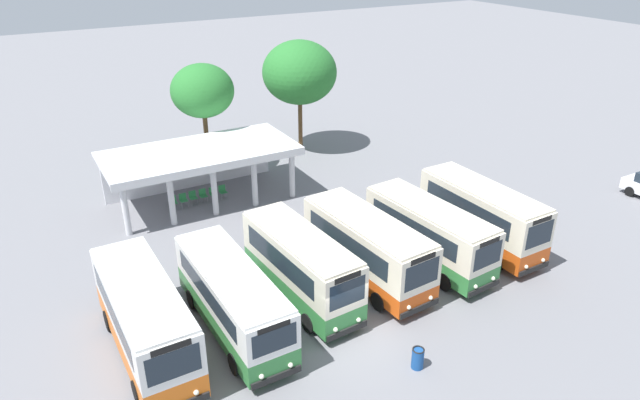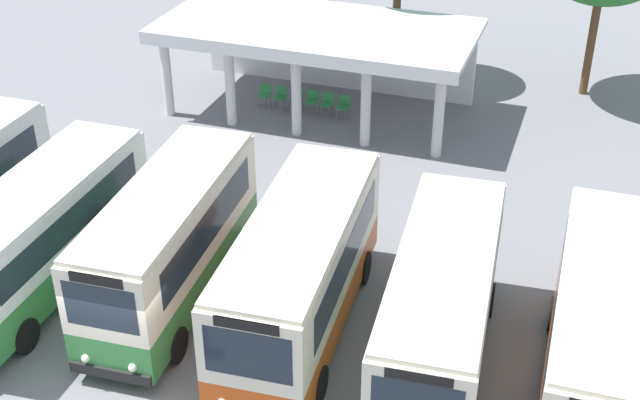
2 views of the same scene
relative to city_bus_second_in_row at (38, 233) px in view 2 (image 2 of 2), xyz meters
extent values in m
plane|color=slate|center=(3.90, -3.06, -1.70)|extent=(180.00, 180.00, 0.00)
cylinder|color=black|center=(-2.48, 2.75, -1.25)|extent=(0.23, 0.90, 0.90)
cylinder|color=black|center=(1.08, -2.43, -1.25)|extent=(0.24, 0.90, 0.90)
cylinder|color=black|center=(0.99, 2.50, -1.25)|extent=(0.24, 0.90, 0.90)
cylinder|color=black|center=(-1.08, 2.46, -1.25)|extent=(0.24, 0.90, 0.90)
cube|color=#337F3D|center=(0.00, 0.01, -0.80)|extent=(2.33, 7.98, 1.03)
cube|color=white|center=(0.00, 0.01, 0.47)|extent=(2.33, 7.98, 1.52)
cube|color=white|center=(0.00, 0.01, 1.29)|extent=(2.26, 7.74, 0.12)
cube|color=#1E2833|center=(1.08, 0.13, 0.52)|extent=(0.16, 6.35, 0.84)
cube|color=#1E2833|center=(-1.08, 0.09, 0.52)|extent=(0.16, 6.35, 0.84)
cylinder|color=black|center=(4.71, -1.52, -1.25)|extent=(0.28, 0.91, 0.90)
cylinder|color=black|center=(2.69, -1.65, -1.25)|extent=(0.28, 0.91, 0.90)
cylinder|color=black|center=(4.41, 2.93, -1.25)|extent=(0.28, 0.91, 0.90)
cylinder|color=black|center=(2.38, 2.79, -1.25)|extent=(0.28, 0.91, 0.90)
cube|color=#337F3D|center=(3.55, 0.64, -0.79)|extent=(2.61, 7.31, 1.05)
cube|color=beige|center=(3.55, 0.64, 0.63)|extent=(2.61, 7.31, 1.80)
cube|color=beige|center=(3.55, 0.64, 1.59)|extent=(2.53, 7.09, 0.12)
cube|color=black|center=(3.79, -2.98, -1.18)|extent=(2.02, 0.24, 0.28)
cube|color=#1E2833|center=(3.79, -2.93, 0.68)|extent=(1.74, 0.17, 1.17)
cube|color=black|center=(3.79, -2.93, 1.41)|extent=(1.28, 0.14, 0.24)
cube|color=#1E2833|center=(4.59, 0.81, 0.68)|extent=(0.43, 5.74, 0.99)
cube|color=#1E2833|center=(2.49, 0.67, 0.68)|extent=(0.43, 5.74, 0.99)
sphere|color=#EAEACC|center=(4.37, -2.93, -0.87)|extent=(0.20, 0.20, 0.20)
sphere|color=#EAEACC|center=(3.21, -3.01, -0.87)|extent=(0.20, 0.20, 0.20)
cylinder|color=black|center=(8.37, -1.68, -1.25)|extent=(0.29, 0.91, 0.90)
cylinder|color=black|center=(6.16, -1.84, -1.25)|extent=(0.29, 0.91, 0.90)
cylinder|color=black|center=(8.03, 3.02, -1.25)|extent=(0.29, 0.91, 0.90)
cylinder|color=black|center=(5.81, 2.86, -1.25)|extent=(0.29, 0.91, 0.90)
cube|color=#D14C14|center=(7.09, 0.59, -0.86)|extent=(2.87, 7.75, 0.92)
cube|color=beige|center=(7.09, 0.59, 0.53)|extent=(2.87, 7.75, 1.85)
cube|color=beige|center=(7.09, 0.59, 1.52)|extent=(2.79, 7.52, 0.12)
cube|color=#1E2833|center=(7.37, -3.19, 0.58)|extent=(1.90, 0.19, 1.20)
cube|color=black|center=(7.37, -3.19, 1.34)|extent=(1.39, 0.15, 0.24)
cube|color=#1E2833|center=(8.24, 0.77, 0.58)|extent=(0.48, 6.07, 1.02)
cube|color=#1E2833|center=(5.94, 0.60, 0.58)|extent=(0.48, 6.07, 1.02)
cylinder|color=black|center=(11.48, 2.70, -1.25)|extent=(0.29, 0.91, 0.90)
cylinder|color=black|center=(9.42, 2.53, -1.25)|extent=(0.29, 0.91, 0.90)
cube|color=#337F3D|center=(10.64, 0.30, -0.84)|extent=(2.77, 7.63, 0.95)
cube|color=beige|center=(10.64, 0.30, 0.51)|extent=(2.77, 7.63, 1.74)
cube|color=beige|center=(10.64, 0.30, 1.44)|extent=(2.68, 7.40, 0.12)
cube|color=black|center=(10.95, -3.41, 1.26)|extent=(1.30, 0.16, 0.24)
cube|color=#1E2833|center=(11.70, 0.49, 0.56)|extent=(0.53, 5.97, 0.96)
cube|color=#1E2833|center=(9.57, 0.31, 0.56)|extent=(0.53, 5.97, 0.96)
cylinder|color=black|center=(15.17, 2.68, -1.25)|extent=(0.24, 0.90, 0.90)
cylinder|color=black|center=(13.11, 2.64, -1.25)|extent=(0.24, 0.90, 0.90)
cube|color=#D14C14|center=(14.19, 0.34, -0.79)|extent=(2.32, 7.53, 1.05)
cube|color=beige|center=(14.19, 0.34, 0.67)|extent=(2.32, 7.53, 1.88)
cube|color=beige|center=(14.19, 0.34, 1.67)|extent=(2.25, 7.30, 0.12)
cube|color=#1E2833|center=(13.11, 0.41, 0.72)|extent=(0.16, 5.99, 1.03)
cylinder|color=silver|center=(-2.01, 10.85, -0.10)|extent=(0.36, 0.36, 3.20)
cylinder|color=silver|center=(0.56, 10.85, -0.10)|extent=(0.36, 0.36, 3.20)
cylinder|color=silver|center=(3.14, 10.85, -0.10)|extent=(0.36, 0.36, 3.20)
cylinder|color=silver|center=(5.71, 10.85, -0.10)|extent=(0.36, 0.36, 3.20)
cylinder|color=silver|center=(8.29, 10.85, -0.10)|extent=(0.36, 0.36, 3.20)
cube|color=white|center=(3.14, 15.49, -0.10)|extent=(11.10, 0.20, 3.20)
cube|color=white|center=(3.14, 13.07, 1.60)|extent=(11.60, 5.54, 0.20)
cube|color=white|center=(3.14, 10.35, 1.36)|extent=(11.60, 0.10, 0.28)
cylinder|color=slate|center=(1.28, 12.50, -1.48)|extent=(0.03, 0.03, 0.44)
cylinder|color=slate|center=(0.93, 12.50, -1.48)|extent=(0.03, 0.03, 0.44)
cylinder|color=slate|center=(1.28, 12.85, -1.48)|extent=(0.03, 0.03, 0.44)
cylinder|color=slate|center=(0.93, 12.85, -1.48)|extent=(0.03, 0.03, 0.44)
cube|color=#2D8C47|center=(1.10, 12.68, -1.24)|extent=(0.44, 0.44, 0.04)
cube|color=#2D8C47|center=(1.10, 12.88, -1.04)|extent=(0.44, 0.04, 0.40)
cylinder|color=slate|center=(1.92, 12.52, -1.48)|extent=(0.03, 0.03, 0.44)
cylinder|color=slate|center=(1.57, 12.52, -1.48)|extent=(0.03, 0.03, 0.44)
cylinder|color=slate|center=(1.92, 12.87, -1.48)|extent=(0.03, 0.03, 0.44)
cylinder|color=slate|center=(1.57, 12.87, -1.48)|extent=(0.03, 0.03, 0.44)
cube|color=#2D8C47|center=(1.74, 12.69, -1.24)|extent=(0.44, 0.44, 0.04)
cube|color=#2D8C47|center=(1.74, 12.89, -1.04)|extent=(0.44, 0.04, 0.40)
cylinder|color=slate|center=(2.56, 12.59, -1.48)|extent=(0.03, 0.03, 0.44)
cylinder|color=slate|center=(2.21, 12.59, -1.48)|extent=(0.03, 0.03, 0.44)
cylinder|color=slate|center=(2.56, 12.94, -1.48)|extent=(0.03, 0.03, 0.44)
cylinder|color=slate|center=(2.20, 12.94, -1.48)|extent=(0.03, 0.03, 0.44)
cube|color=#2D8C47|center=(2.38, 12.76, -1.24)|extent=(0.44, 0.44, 0.04)
cube|color=#2D8C47|center=(2.38, 12.96, -1.04)|extent=(0.44, 0.04, 0.40)
cylinder|color=slate|center=(3.20, 12.56, -1.48)|extent=(0.03, 0.03, 0.44)
cylinder|color=slate|center=(2.85, 12.55, -1.48)|extent=(0.03, 0.03, 0.44)
cylinder|color=slate|center=(3.20, 12.91, -1.48)|extent=(0.03, 0.03, 0.44)
cylinder|color=slate|center=(2.84, 12.91, -1.48)|extent=(0.03, 0.03, 0.44)
cube|color=#2D8C47|center=(3.02, 12.73, -1.24)|extent=(0.44, 0.44, 0.04)
cube|color=#2D8C47|center=(3.02, 12.93, -1.04)|extent=(0.44, 0.04, 0.40)
cylinder|color=slate|center=(3.84, 12.52, -1.48)|extent=(0.03, 0.03, 0.44)
cylinder|color=slate|center=(3.48, 12.52, -1.48)|extent=(0.03, 0.03, 0.44)
cylinder|color=slate|center=(3.83, 12.87, -1.48)|extent=(0.03, 0.03, 0.44)
cylinder|color=slate|center=(3.48, 12.87, -1.48)|extent=(0.03, 0.03, 0.44)
cube|color=#2D8C47|center=(3.66, 12.69, -1.24)|extent=(0.44, 0.44, 0.04)
cube|color=#2D8C47|center=(3.66, 12.89, -1.04)|extent=(0.44, 0.04, 0.40)
cylinder|color=slate|center=(4.47, 12.50, -1.48)|extent=(0.03, 0.03, 0.44)
cylinder|color=slate|center=(4.12, 12.50, -1.48)|extent=(0.03, 0.03, 0.44)
cylinder|color=slate|center=(4.47, 12.86, -1.48)|extent=(0.03, 0.03, 0.44)
cylinder|color=slate|center=(4.12, 12.85, -1.48)|extent=(0.03, 0.03, 0.44)
cube|color=#2D8C47|center=(4.30, 12.68, -1.24)|extent=(0.44, 0.44, 0.04)
cube|color=#2D8C47|center=(4.30, 12.88, -1.04)|extent=(0.44, 0.04, 0.40)
cylinder|color=brown|center=(5.03, 17.36, 0.42)|extent=(0.32, 0.32, 4.24)
cylinder|color=brown|center=(12.68, 18.07, 0.29)|extent=(0.32, 0.32, 3.98)
camera|label=1|loc=(-6.57, -19.03, 13.96)|focal=32.19mm
camera|label=2|loc=(13.12, -15.23, 12.20)|focal=47.93mm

